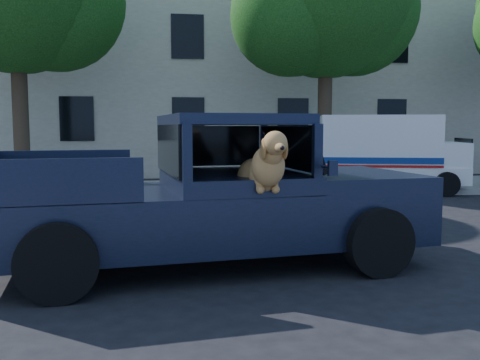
{
  "coord_description": "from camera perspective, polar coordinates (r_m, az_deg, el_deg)",
  "views": [
    {
      "loc": [
        -0.19,
        -6.51,
        1.9
      ],
      "look_at": [
        0.88,
        0.31,
        1.21
      ],
      "focal_mm": 40.0,
      "sensor_mm": 36.0,
      "label": 1
    }
  ],
  "objects": [
    {
      "name": "building_main",
      "position": [
        23.38,
        -1.03,
        12.04
      ],
      "size": [
        26.0,
        6.0,
        9.0
      ],
      "primitive_type": "cube",
      "color": "beige",
      "rests_on": "ground"
    },
    {
      "name": "far_sidewalk",
      "position": [
        15.82,
        -8.16,
        -1.02
      ],
      "size": [
        60.0,
        4.0,
        0.15
      ],
      "primitive_type": "cube",
      "color": "gray",
      "rests_on": "ground"
    },
    {
      "name": "pickup_truck",
      "position": [
        7.31,
        -3.86,
        -3.8
      ],
      "size": [
        5.98,
        3.17,
        2.06
      ],
      "rotation": [
        0.0,
        0.0,
        0.12
      ],
      "color": "black",
      "rests_on": "ground"
    },
    {
      "name": "lane_stripes",
      "position": [
        10.32,
        3.52,
        -4.91
      ],
      "size": [
        21.6,
        0.14,
        0.01
      ],
      "primitive_type": null,
      "color": "silver",
      "rests_on": "ground"
    },
    {
      "name": "mail_truck",
      "position": [
        16.25,
        15.41,
        2.21
      ],
      "size": [
        4.44,
        2.95,
        2.24
      ],
      "rotation": [
        0.0,
        0.0,
        -0.26
      ],
      "color": "silver",
      "rests_on": "ground"
    },
    {
      "name": "street_tree_mid",
      "position": [
        17.38,
        9.28,
        18.26
      ],
      "size": [
        6.0,
        5.2,
        8.6
      ],
      "color": "#332619",
      "rests_on": "ground"
    },
    {
      "name": "ground",
      "position": [
        6.78,
        -7.05,
        -10.63
      ],
      "size": [
        120.0,
        120.0,
        0.0
      ],
      "primitive_type": "plane",
      "color": "black",
      "rests_on": "ground"
    }
  ]
}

